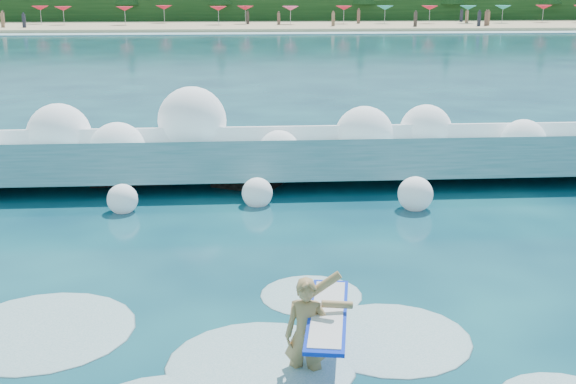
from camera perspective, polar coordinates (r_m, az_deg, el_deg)
name	(u,v)px	position (r m, az deg, el deg)	size (l,w,h in m)	color
ground	(204,300)	(11.80, -6.63, -8.45)	(200.00, 200.00, 0.00)	#082942
beach	(229,26)	(88.87, -4.69, 12.94)	(140.00, 20.00, 0.40)	tan
wet_band	(228,33)	(77.89, -4.73, 12.40)	(140.00, 5.00, 0.08)	silver
treeline	(229,4)	(98.77, -4.69, 14.58)	(140.00, 4.00, 5.00)	black
breaking_wave	(246,157)	(18.67, -3.35, 2.77)	(19.89, 3.03, 1.71)	teal
rock_cluster	(233,163)	(18.99, -4.34, 2.29)	(7.84, 3.08, 1.19)	black
surfer_with_board	(311,331)	(9.47, 1.84, -10.93)	(1.02, 2.80, 1.56)	#AA844F
wave_spray	(230,138)	(18.66, -4.63, 4.29)	(14.98, 4.74, 2.43)	white
surf_foam	(232,350)	(10.26, -4.45, -12.36)	(9.02, 5.21, 0.14)	silver
beach_umbrellas	(230,8)	(90.39, -4.59, 14.30)	(110.83, 6.55, 0.50)	red
beachgoers	(164,20)	(86.34, -9.77, 13.28)	(105.66, 14.08, 1.93)	#3F332D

